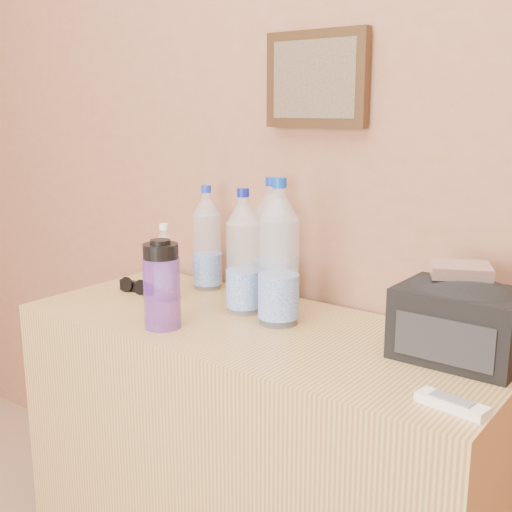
{
  "coord_description": "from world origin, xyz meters",
  "views": [
    {
      "loc": [
        0.79,
        0.48,
        1.32
      ],
      "look_at": [
        -0.13,
        1.71,
        0.97
      ],
      "focal_mm": 45.0,
      "sensor_mm": 36.0,
      "label": 1
    }
  ],
  "objects_px": {
    "pet_large_a": "(243,258)",
    "pet_large_d": "(279,261)",
    "sunglasses": "(137,287)",
    "pet_small": "(165,267)",
    "toiletry_bag": "(460,319)",
    "pet_large_c": "(271,248)",
    "dresser": "(257,465)",
    "pet_large_b": "(207,243)",
    "foil_packet": "(460,270)",
    "nalgene_bottle": "(162,285)",
    "ac_remote": "(452,404)"
  },
  "relations": [
    {
      "from": "pet_small",
      "to": "sunglasses",
      "type": "distance_m",
      "value": 0.15
    },
    {
      "from": "pet_large_b",
      "to": "nalgene_bottle",
      "type": "height_order",
      "value": "pet_large_b"
    },
    {
      "from": "foil_packet",
      "to": "pet_large_d",
      "type": "bearing_deg",
      "value": -171.61
    },
    {
      "from": "pet_small",
      "to": "ac_remote",
      "type": "bearing_deg",
      "value": -11.49
    },
    {
      "from": "pet_large_c",
      "to": "pet_small",
      "type": "height_order",
      "value": "pet_large_c"
    },
    {
      "from": "nalgene_bottle",
      "to": "sunglasses",
      "type": "height_order",
      "value": "nalgene_bottle"
    },
    {
      "from": "nalgene_bottle",
      "to": "pet_small",
      "type": "bearing_deg",
      "value": 132.84
    },
    {
      "from": "pet_large_d",
      "to": "pet_small",
      "type": "xyz_separation_m",
      "value": [
        -0.38,
        -0.02,
        -0.07
      ]
    },
    {
      "from": "pet_small",
      "to": "nalgene_bottle",
      "type": "xyz_separation_m",
      "value": [
        0.16,
        -0.18,
        0.01
      ]
    },
    {
      "from": "ac_remote",
      "to": "pet_large_a",
      "type": "bearing_deg",
      "value": 169.35
    },
    {
      "from": "pet_small",
      "to": "ac_remote",
      "type": "distance_m",
      "value": 0.93
    },
    {
      "from": "sunglasses",
      "to": "ac_remote",
      "type": "distance_m",
      "value": 1.05
    },
    {
      "from": "dresser",
      "to": "nalgene_bottle",
      "type": "xyz_separation_m",
      "value": [
        -0.18,
        -0.16,
        0.51
      ]
    },
    {
      "from": "dresser",
      "to": "pet_large_b",
      "type": "distance_m",
      "value": 0.65
    },
    {
      "from": "sunglasses",
      "to": "toiletry_bag",
      "type": "height_order",
      "value": "toiletry_bag"
    },
    {
      "from": "nalgene_bottle",
      "to": "toiletry_bag",
      "type": "xyz_separation_m",
      "value": [
        0.66,
        0.24,
        -0.02
      ]
    },
    {
      "from": "pet_large_c",
      "to": "dresser",
      "type": "bearing_deg",
      "value": -64.39
    },
    {
      "from": "dresser",
      "to": "toiletry_bag",
      "type": "xyz_separation_m",
      "value": [
        0.49,
        0.08,
        0.48
      ]
    },
    {
      "from": "pet_large_a",
      "to": "pet_large_d",
      "type": "xyz_separation_m",
      "value": [
        0.13,
        -0.02,
        0.02
      ]
    },
    {
      "from": "pet_large_a",
      "to": "foil_packet",
      "type": "distance_m",
      "value": 0.57
    },
    {
      "from": "pet_large_a",
      "to": "toiletry_bag",
      "type": "height_order",
      "value": "pet_large_a"
    },
    {
      "from": "pet_large_d",
      "to": "pet_large_a",
      "type": "bearing_deg",
      "value": 170.25
    },
    {
      "from": "dresser",
      "to": "nalgene_bottle",
      "type": "height_order",
      "value": "nalgene_bottle"
    },
    {
      "from": "pet_large_c",
      "to": "foil_packet",
      "type": "relative_size",
      "value": 2.81
    },
    {
      "from": "pet_large_c",
      "to": "ac_remote",
      "type": "relative_size",
      "value": 2.67
    },
    {
      "from": "nalgene_bottle",
      "to": "foil_packet",
      "type": "height_order",
      "value": "nalgene_bottle"
    },
    {
      "from": "sunglasses",
      "to": "pet_small",
      "type": "bearing_deg",
      "value": -5.44
    },
    {
      "from": "pet_large_a",
      "to": "nalgene_bottle",
      "type": "height_order",
      "value": "pet_large_a"
    },
    {
      "from": "pet_large_d",
      "to": "sunglasses",
      "type": "distance_m",
      "value": 0.52
    },
    {
      "from": "pet_large_c",
      "to": "foil_packet",
      "type": "height_order",
      "value": "pet_large_c"
    },
    {
      "from": "pet_large_a",
      "to": "pet_small",
      "type": "distance_m",
      "value": 0.26
    },
    {
      "from": "pet_large_c",
      "to": "pet_large_a",
      "type": "bearing_deg",
      "value": -94.88
    },
    {
      "from": "pet_large_b",
      "to": "pet_large_d",
      "type": "distance_m",
      "value": 0.39
    },
    {
      "from": "pet_large_b",
      "to": "pet_large_c",
      "type": "distance_m",
      "value": 0.24
    },
    {
      "from": "pet_small",
      "to": "ac_remote",
      "type": "xyz_separation_m",
      "value": [
        0.9,
        -0.18,
        -0.09
      ]
    },
    {
      "from": "pet_large_d",
      "to": "sunglasses",
      "type": "height_order",
      "value": "pet_large_d"
    },
    {
      "from": "pet_large_b",
      "to": "pet_small",
      "type": "height_order",
      "value": "pet_large_b"
    },
    {
      "from": "dresser",
      "to": "foil_packet",
      "type": "bearing_deg",
      "value": 13.03
    },
    {
      "from": "ac_remote",
      "to": "sunglasses",
      "type": "bearing_deg",
      "value": 178.27
    },
    {
      "from": "pet_large_d",
      "to": "toiletry_bag",
      "type": "relative_size",
      "value": 1.41
    },
    {
      "from": "pet_small",
      "to": "pet_large_d",
      "type": "bearing_deg",
      "value": 3.6
    },
    {
      "from": "sunglasses",
      "to": "toiletry_bag",
      "type": "xyz_separation_m",
      "value": [
        0.95,
        0.06,
        0.07
      ]
    },
    {
      "from": "sunglasses",
      "to": "toiletry_bag",
      "type": "distance_m",
      "value": 0.96
    },
    {
      "from": "pet_small",
      "to": "toiletry_bag",
      "type": "bearing_deg",
      "value": 4.26
    },
    {
      "from": "dresser",
      "to": "sunglasses",
      "type": "bearing_deg",
      "value": 177.02
    },
    {
      "from": "pet_large_b",
      "to": "pet_small",
      "type": "bearing_deg",
      "value": -94.68
    },
    {
      "from": "nalgene_bottle",
      "to": "toiletry_bag",
      "type": "bearing_deg",
      "value": 19.66
    },
    {
      "from": "pet_large_a",
      "to": "pet_large_d",
      "type": "relative_size",
      "value": 0.9
    },
    {
      "from": "pet_large_b",
      "to": "sunglasses",
      "type": "relative_size",
      "value": 2.53
    },
    {
      "from": "foil_packet",
      "to": "dresser",
      "type": "bearing_deg",
      "value": -166.97
    }
  ]
}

